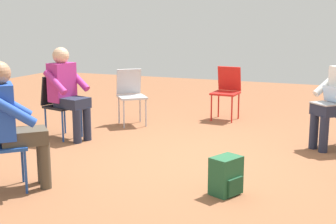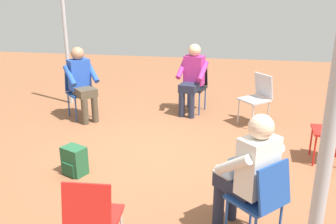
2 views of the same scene
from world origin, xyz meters
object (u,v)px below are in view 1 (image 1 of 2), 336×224
object	(u,v)px
chair_north	(227,89)
person_in_blue	(12,119)
person_in_magenta	(67,88)
backpack_near_laptop_user	(226,178)
chair_northwest	(131,92)
chair_west	(59,102)

from	to	relation	value
chair_north	person_in_blue	xyz separation A→B (m)	(-1.04, -3.85, 0.20)
person_in_blue	chair_north	bearing A→B (deg)	120.62
person_in_magenta	backpack_near_laptop_user	size ratio (longest dim) A/B	3.44
chair_northwest	chair_north	size ratio (longest dim) A/B	1.00
chair_west	person_in_magenta	bearing A→B (deg)	90.00
chair_north	backpack_near_laptop_user	xyz separation A→B (m)	(0.86, -3.22, -0.34)
chair_northwest	person_in_blue	world-z (taller)	person_in_blue
person_in_blue	backpack_near_laptop_user	size ratio (longest dim) A/B	3.44
chair_northwest	backpack_near_laptop_user	size ratio (longest dim) A/B	2.36
person_in_blue	backpack_near_laptop_user	bearing A→B (deg)	64.12
chair_northwest	person_in_blue	bearing A→B (deg)	54.17
chair_northwest	person_in_magenta	distance (m)	1.21
chair_north	person_in_blue	size ratio (longest dim) A/B	0.69
chair_west	person_in_magenta	distance (m)	0.26
chair_north	chair_west	bearing A→B (deg)	50.91
chair_north	person_in_magenta	xyz separation A→B (m)	(-1.66, -2.03, 0.20)
chair_northwest	person_in_magenta	bearing A→B (deg)	30.62
backpack_near_laptop_user	chair_northwest	bearing A→B (deg)	132.79
chair_west	chair_north	world-z (taller)	same
chair_west	chair_north	bearing A→B (deg)	151.36
chair_west	chair_northwest	bearing A→B (deg)	166.96
chair_north	person_in_magenta	world-z (taller)	person_in_magenta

